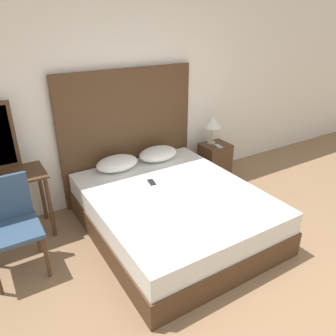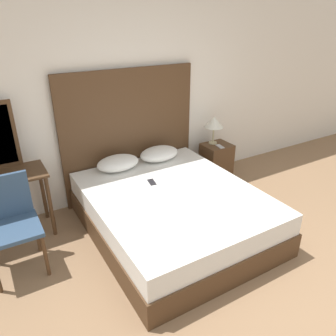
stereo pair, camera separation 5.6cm
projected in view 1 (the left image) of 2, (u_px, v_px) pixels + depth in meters
The scene contains 12 objects.
ground_plane at pixel (278, 311), 2.80m from camera, with size 16.00×16.00×0.00m, color #8C6B4C.
wall_back at pixel (135, 95), 4.24m from camera, with size 10.00×0.06×2.70m.
bed at pixel (173, 211), 3.75m from camera, with size 1.77×2.14×0.51m.
headboard at pixel (129, 135), 4.33m from camera, with size 1.85×0.05×1.70m.
pillow_left at pixel (117, 163), 4.10m from camera, with size 0.54×0.35×0.18m.
pillow_right at pixel (158, 154), 4.38m from camera, with size 0.54×0.35×0.18m.
phone_on_bed at pixel (152, 182), 3.83m from camera, with size 0.10×0.16×0.01m.
nightstand at pixel (214, 162), 4.93m from camera, with size 0.40×0.36×0.56m.
table_lamp at pixel (212, 122), 4.72m from camera, with size 0.28×0.28×0.41m.
phone_on_nightstand at pixel (218, 146), 4.73m from camera, with size 0.10×0.16×0.01m.
vanity_desk at pixel (1, 190), 3.45m from camera, with size 0.92×0.48×0.77m.
chair at pixel (10, 220), 3.07m from camera, with size 0.49×0.48×0.95m.
Camera 1 is at (-1.86, -1.21, 2.31)m, focal length 35.00 mm.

